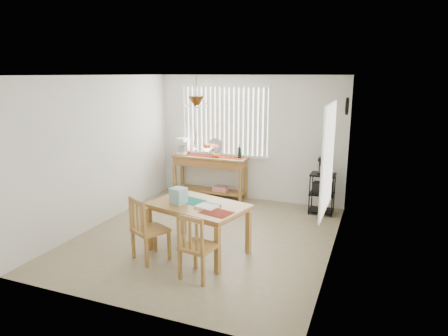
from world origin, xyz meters
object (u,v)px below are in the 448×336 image
at_px(dining_table, 198,209).
at_px(chair_right, 197,247).
at_px(wire_cart, 322,190).
at_px(cart_items, 324,166).
at_px(chair_left, 148,230).
at_px(sideboard, 210,167).

relative_size(dining_table, chair_right, 1.74).
relative_size(wire_cart, cart_items, 2.43).
height_order(dining_table, chair_left, chair_left).
bearing_deg(chair_right, chair_left, 165.24).
distance_m(cart_items, dining_table, 2.84).
bearing_deg(chair_right, wire_cart, 69.90).
distance_m(wire_cart, dining_table, 2.82).
bearing_deg(cart_items, sideboard, 176.38).
xyz_separation_m(wire_cart, chair_right, (-1.15, -3.15, -0.03)).
xyz_separation_m(dining_table, chair_right, (0.33, -0.76, -0.22)).
height_order(sideboard, chair_right, sideboard).
bearing_deg(cart_items, wire_cart, -90.00).
height_order(wire_cart, cart_items, cart_items).
bearing_deg(sideboard, chair_right, -69.45).
xyz_separation_m(sideboard, wire_cart, (2.39, -0.16, -0.21)).
bearing_deg(dining_table, wire_cart, 58.20).
distance_m(sideboard, chair_left, 3.11).
bearing_deg(chair_right, sideboard, 110.55).
height_order(cart_items, dining_table, cart_items).
relative_size(wire_cart, chair_left, 0.83).
height_order(sideboard, dining_table, sideboard).
relative_size(sideboard, chair_left, 1.73).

